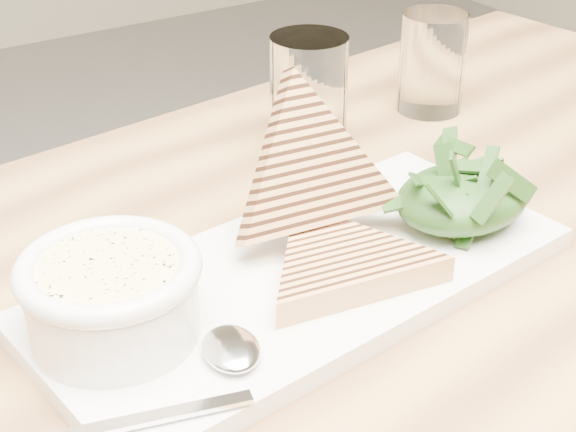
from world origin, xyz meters
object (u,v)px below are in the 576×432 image
glass_far (432,63)px  glass_near (309,94)px  table_top (433,279)px  soup_bowl (113,306)px  platter (303,279)px

glass_far → glass_near: bearing=-176.6°
table_top → soup_bowl: size_ratio=9.99×
soup_bowl → glass_far: glass_far is taller
soup_bowl → glass_far: 0.48m
soup_bowl → table_top: bearing=-5.7°
platter → soup_bowl: (-0.14, 0.00, 0.03)m
soup_bowl → glass_near: glass_near is taller
platter → glass_near: 0.24m
platter → glass_far: glass_far is taller
table_top → platter: 0.11m
soup_bowl → glass_near: bearing=34.2°
table_top → glass_near: bearing=83.0°
glass_far → soup_bowl: bearing=-155.6°
soup_bowl → glass_far: bearing=24.4°
table_top → glass_near: (0.03, 0.21, 0.07)m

